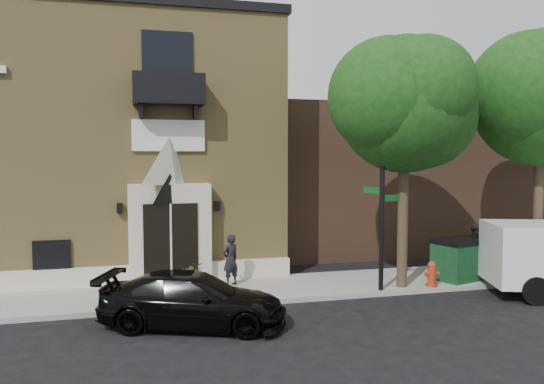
% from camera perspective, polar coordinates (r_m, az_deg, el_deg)
% --- Properties ---
extents(ground, '(120.00, 120.00, 0.00)m').
position_cam_1_polar(ground, '(15.17, -6.27, -12.39)').
color(ground, black).
rests_on(ground, ground).
extents(sidewalk, '(42.00, 3.00, 0.15)m').
position_cam_1_polar(sidewalk, '(16.74, -3.57, -10.54)').
color(sidewalk, gray).
rests_on(sidewalk, ground).
extents(church, '(12.20, 11.01, 9.30)m').
position_cam_1_polar(church, '(22.39, -16.92, 4.75)').
color(church, '#A68B4E').
rests_on(church, ground).
extents(neighbour_building, '(18.00, 8.00, 6.40)m').
position_cam_1_polar(neighbour_building, '(27.32, 16.50, 1.58)').
color(neighbour_building, brown).
rests_on(neighbour_building, ground).
extents(street_tree_left, '(4.97, 4.38, 7.77)m').
position_cam_1_polar(street_tree_left, '(16.90, 14.34, 9.28)').
color(street_tree_left, '#38281C').
rests_on(street_tree_left, sidewalk).
extents(black_sedan, '(5.01, 3.35, 1.35)m').
position_cam_1_polar(black_sedan, '(13.58, -8.47, -11.42)').
color(black_sedan, black).
rests_on(black_sedan, ground).
extents(street_sign, '(1.03, 0.83, 5.44)m').
position_cam_1_polar(street_sign, '(16.38, 11.75, -0.94)').
color(street_sign, black).
rests_on(street_sign, sidewalk).
extents(fire_hydrant, '(0.46, 0.37, 0.80)m').
position_cam_1_polar(fire_hydrant, '(17.55, 16.81, -8.44)').
color(fire_hydrant, '#9F3317').
rests_on(fire_hydrant, sidewalk).
extents(dumpster, '(2.32, 1.74, 1.35)m').
position_cam_1_polar(dumpster, '(18.93, 19.90, -6.72)').
color(dumpster, '#0E351C').
rests_on(dumpster, sidewalk).
extents(planter, '(0.75, 0.66, 0.81)m').
position_cam_1_polar(planter, '(16.96, -8.51, -8.72)').
color(planter, '#405D26').
rests_on(planter, sidewalk).
extents(pedestrian_near, '(0.71, 0.64, 1.63)m').
position_cam_1_polar(pedestrian_near, '(16.93, -4.49, -7.29)').
color(pedestrian_near, black).
rests_on(pedestrian_near, sidewalk).
extents(pedestrian_far, '(0.74, 0.93, 1.84)m').
position_cam_1_polar(pedestrian_far, '(19.29, 21.14, -5.84)').
color(pedestrian_far, '#2E201E').
rests_on(pedestrian_far, sidewalk).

